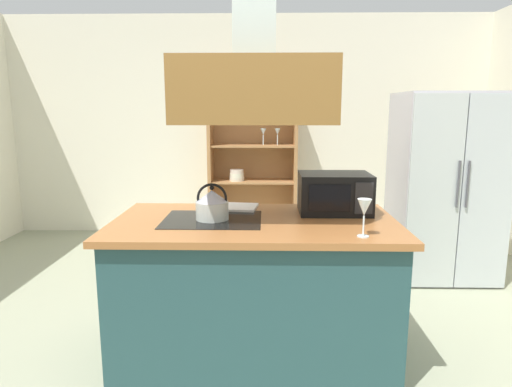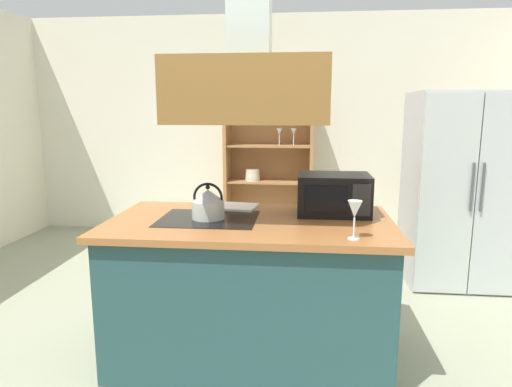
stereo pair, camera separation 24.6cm
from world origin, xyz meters
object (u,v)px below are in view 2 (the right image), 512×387
wine_glass_on_counter (355,211)px  kettle (208,204)px  refrigerator (460,189)px  cutting_board (232,207)px  dish_cabinet (269,175)px  microwave (333,194)px

wine_glass_on_counter → kettle: bearing=157.2°
refrigerator → cutting_board: size_ratio=5.07×
dish_cabinet → wine_glass_on_counter: 3.25m
refrigerator → microwave: size_ratio=3.74×
kettle → wine_glass_on_counter: 0.92m
refrigerator → microwave: refrigerator is taller
kettle → cutting_board: size_ratio=0.66×
cutting_board → wine_glass_on_counter: (0.76, -0.68, 0.14)m
refrigerator → cutting_board: (-1.90, -1.15, 0.05)m
dish_cabinet → wine_glass_on_counter: (0.69, -3.17, 0.28)m
refrigerator → dish_cabinet: dish_cabinet is taller
kettle → wine_glass_on_counter: (0.85, -0.36, 0.06)m
refrigerator → dish_cabinet: 2.27m
dish_cabinet → kettle: size_ratio=7.75×
dish_cabinet → microwave: bearing=-76.6°
refrigerator → kettle: size_ratio=7.64×
cutting_board → microwave: bearing=-8.8°
refrigerator → cutting_board: 2.22m
dish_cabinet → wine_glass_on_counter: dish_cabinet is taller
refrigerator → dish_cabinet: size_ratio=0.99×
refrigerator → wine_glass_on_counter: bearing=-122.0°
refrigerator → dish_cabinet: (-1.83, 1.33, -0.09)m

